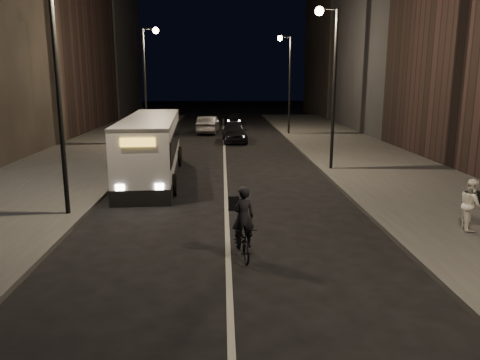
{
  "coord_description": "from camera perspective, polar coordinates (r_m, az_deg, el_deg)",
  "views": [
    {
      "loc": [
        -0.14,
        -12.1,
        4.82
      ],
      "look_at": [
        0.44,
        3.11,
        1.5
      ],
      "focal_mm": 35.0,
      "sensor_mm": 36.0,
      "label": 1
    }
  ],
  "objects": [
    {
      "name": "car_near",
      "position": [
        36.11,
        -0.69,
        5.87
      ],
      "size": [
        1.95,
        4.55,
        1.53
      ],
      "primitive_type": "imported",
      "rotation": [
        0.0,
        0.0,
        0.03
      ],
      "color": "black",
      "rests_on": "ground"
    },
    {
      "name": "ground",
      "position": [
        13.03,
        -1.45,
        -9.42
      ],
      "size": [
        180.0,
        180.0,
        0.0
      ],
      "primitive_type": "plane",
      "color": "black",
      "rests_on": "ground"
    },
    {
      "name": "streetlight_right_far",
      "position": [
        40.47,
        5.73,
        13.02
      ],
      "size": [
        1.2,
        0.44,
        8.12
      ],
      "color": "black",
      "rests_on": "sidewalk_right"
    },
    {
      "name": "building_row_right",
      "position": [
        43.13,
        21.01,
        19.11
      ],
      "size": [
        8.0,
        61.0,
        21.0
      ],
      "primitive_type": "cube",
      "color": "black",
      "rests_on": "ground"
    },
    {
      "name": "sidewalk_left",
      "position": [
        27.81,
        -19.66,
        1.78
      ],
      "size": [
        7.0,
        70.0,
        0.16
      ],
      "primitive_type": "cube",
      "color": "#3A3A38",
      "rests_on": "ground"
    },
    {
      "name": "streetlight_right_mid",
      "position": [
        24.72,
        10.89,
        13.35
      ],
      "size": [
        1.2,
        0.44,
        8.12
      ],
      "color": "black",
      "rests_on": "sidewalk_right"
    },
    {
      "name": "streetlight_left_near",
      "position": [
        16.92,
        -20.65,
        13.37
      ],
      "size": [
        1.2,
        0.44,
        8.12
      ],
      "color": "black",
      "rests_on": "sidewalk_left"
    },
    {
      "name": "car_mid",
      "position": [
        41.91,
        -3.92,
        6.74
      ],
      "size": [
        1.97,
        4.78,
        1.54
      ],
      "primitive_type": "imported",
      "rotation": [
        0.0,
        0.0,
        3.07
      ],
      "color": "#353537",
      "rests_on": "ground"
    },
    {
      "name": "city_bus",
      "position": [
        23.39,
        -10.71,
        4.25
      ],
      "size": [
        3.11,
        11.21,
        2.99
      ],
      "rotation": [
        0.0,
        0.0,
        0.06
      ],
      "color": "silver",
      "rests_on": "ground"
    },
    {
      "name": "streetlight_left_far",
      "position": [
        34.5,
        -11.14,
        12.99
      ],
      "size": [
        1.2,
        0.44,
        8.12
      ],
      "color": "black",
      "rests_on": "sidewalk_left"
    },
    {
      "name": "cyclist_on_bicycle",
      "position": [
        12.82,
        0.33,
        -6.55
      ],
      "size": [
        0.88,
        1.84,
        2.04
      ],
      "rotation": [
        0.0,
        0.0,
        0.15
      ],
      "color": "black",
      "rests_on": "ground"
    },
    {
      "name": "pedestrian_woman",
      "position": [
        16.25,
        26.36,
        -2.7
      ],
      "size": [
        0.75,
        0.89,
        1.63
      ],
      "primitive_type": "imported",
      "rotation": [
        0.0,
        0.0,
        1.38
      ],
      "color": "white",
      "rests_on": "sidewalk_right"
    },
    {
      "name": "sidewalk_right",
      "position": [
        27.9,
        15.89,
        2.06
      ],
      "size": [
        7.0,
        70.0,
        0.16
      ],
      "primitive_type": "cube",
      "color": "#3A3A38",
      "rests_on": "ground"
    },
    {
      "name": "building_row_left",
      "position": [
        44.02,
        -24.76,
        19.32
      ],
      "size": [
        8.0,
        61.0,
        22.0
      ],
      "primitive_type": "cube",
      "color": "black",
      "rests_on": "ground"
    },
    {
      "name": "car_far",
      "position": [
        49.16,
        -0.82,
        7.38
      ],
      "size": [
        1.86,
        4.15,
        1.18
      ],
      "primitive_type": "imported",
      "rotation": [
        0.0,
        0.0,
        0.05
      ],
      "color": "black",
      "rests_on": "ground"
    }
  ]
}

